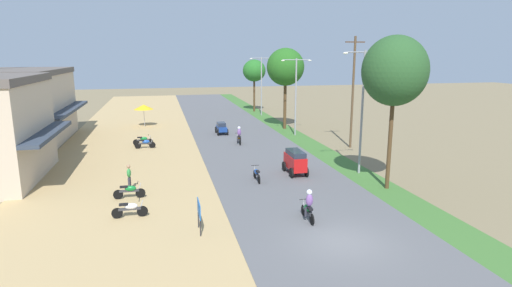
{
  "coord_description": "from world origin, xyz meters",
  "views": [
    {
      "loc": [
        -7.55,
        -15.74,
        8.22
      ],
      "look_at": [
        -0.55,
        14.56,
        1.51
      ],
      "focal_mm": 29.11,
      "sensor_mm": 36.0,
      "label": 1
    }
  ],
  "objects": [
    {
      "name": "ground_plane",
      "position": [
        0.0,
        0.0,
        0.0
      ],
      "size": [
        180.0,
        180.0,
        0.0
      ],
      "primitive_type": "plane",
      "color": "#7A6B4C"
    },
    {
      "name": "road_strip",
      "position": [
        0.0,
        0.0,
        0.04
      ],
      "size": [
        9.0,
        140.0,
        0.08
      ],
      "primitive_type": "cube",
      "color": "#565659",
      "rests_on": "ground"
    },
    {
      "name": "dirt_shoulder",
      "position": [
        -10.5,
        0.0,
        0.03
      ],
      "size": [
        12.0,
        140.0,
        0.06
      ],
      "primitive_type": "cube",
      "color": "tan",
      "rests_on": "ground"
    },
    {
      "name": "median_strip",
      "position": [
        5.7,
        0.0,
        0.03
      ],
      "size": [
        2.4,
        140.0,
        0.06
      ],
      "primitive_type": "cube",
      "color": "#3D6B2D",
      "rests_on": "ground"
    },
    {
      "name": "shophouse_mid",
      "position": [
        -19.97,
        26.23,
        3.46
      ],
      "size": [
        8.08,
        13.74,
        6.9
      ],
      "color": "#C6B299",
      "rests_on": "ground"
    },
    {
      "name": "parked_motorbike_nearest",
      "position": [
        -9.31,
        5.1,
        0.55
      ],
      "size": [
        1.8,
        0.54,
        0.94
      ],
      "color": "black",
      "rests_on": "dirt_shoulder"
    },
    {
      "name": "parked_motorbike_second",
      "position": [
        -9.53,
        8.08,
        0.55
      ],
      "size": [
        1.8,
        0.54,
        0.94
      ],
      "color": "black",
      "rests_on": "dirt_shoulder"
    },
    {
      "name": "parked_motorbike_third",
      "position": [
        -9.03,
        21.35,
        0.55
      ],
      "size": [
        1.8,
        0.54,
        0.94
      ],
      "color": "black",
      "rests_on": "dirt_shoulder"
    },
    {
      "name": "parked_motorbike_fourth",
      "position": [
        -9.26,
        22.81,
        0.55
      ],
      "size": [
        1.8,
        0.54,
        0.94
      ],
      "color": "black",
      "rests_on": "dirt_shoulder"
    },
    {
      "name": "street_signboard",
      "position": [
        -6.05,
        2.56,
        1.11
      ],
      "size": [
        0.06,
        1.3,
        1.5
      ],
      "color": "#262628",
      "rests_on": "dirt_shoulder"
    },
    {
      "name": "vendor_umbrella",
      "position": [
        -9.47,
        33.19,
        2.31
      ],
      "size": [
        2.2,
        2.2,
        2.52
      ],
      "color": "#99999E",
      "rests_on": "dirt_shoulder"
    },
    {
      "name": "pedestrian_on_shoulder",
      "position": [
        -9.63,
        9.61,
        0.96
      ],
      "size": [
        0.3,
        0.4,
        1.62
      ],
      "color": "#33333D",
      "rests_on": "dirt_shoulder"
    },
    {
      "name": "median_tree_nearest",
      "position": [
        5.94,
        6.45,
        7.24
      ],
      "size": [
        3.85,
        3.85,
        9.28
      ],
      "color": "#4C351E",
      "rests_on": "median_strip"
    },
    {
      "name": "median_tree_second",
      "position": [
        5.87,
        28.14,
        6.83
      ],
      "size": [
        4.07,
        4.07,
        8.84
      ],
      "color": "#4C351E",
      "rests_on": "median_strip"
    },
    {
      "name": "median_tree_third",
      "position": [
        5.73,
        42.93,
        5.89
      ],
      "size": [
        3.25,
        3.25,
        7.43
      ],
      "color": "#4C351E",
      "rests_on": "median_strip"
    },
    {
      "name": "streetlamp_near",
      "position": [
        5.8,
        9.95,
        4.89
      ],
      "size": [
        3.16,
        0.2,
        8.44
      ],
      "color": "gray",
      "rests_on": "median_strip"
    },
    {
      "name": "streetlamp_mid",
      "position": [
        5.8,
        24.21,
        4.54
      ],
      "size": [
        3.16,
        0.2,
        7.77
      ],
      "color": "gray",
      "rests_on": "median_strip"
    },
    {
      "name": "streetlamp_far",
      "position": [
        5.8,
        38.86,
        4.56
      ],
      "size": [
        3.16,
        0.2,
        7.8
      ],
      "color": "gray",
      "rests_on": "median_strip"
    },
    {
      "name": "utility_pole_near",
      "position": [
        8.93,
        17.88,
        5.06
      ],
      "size": [
        1.8,
        0.2,
        9.74
      ],
      "color": "brown",
      "rests_on": "ground"
    },
    {
      "name": "car_van_red",
      "position": [
        1.33,
        10.66,
        1.02
      ],
      "size": [
        1.19,
        2.41,
        1.67
      ],
      "color": "red",
      "rests_on": "road_strip"
    },
    {
      "name": "car_sedan_blue",
      "position": [
        -1.49,
        26.55,
        0.74
      ],
      "size": [
        1.1,
        2.26,
        1.19
      ],
      "color": "navy",
      "rests_on": "road_strip"
    },
    {
      "name": "motorbike_foreground_rider",
      "position": [
        -0.64,
        2.63,
        0.86
      ],
      "size": [
        0.54,
        1.8,
        1.66
      ],
      "color": "black",
      "rests_on": "road_strip"
    },
    {
      "name": "motorbike_ahead_second",
      "position": [
        -1.63,
        9.71,
        0.57
      ],
      "size": [
        0.54,
        1.8,
        0.94
      ],
      "color": "black",
      "rests_on": "road_strip"
    },
    {
      "name": "motorbike_ahead_third",
      "position": [
        -0.64,
        21.21,
        0.86
      ],
      "size": [
        0.54,
        1.8,
        1.66
      ],
      "color": "black",
      "rests_on": "road_strip"
    }
  ]
}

